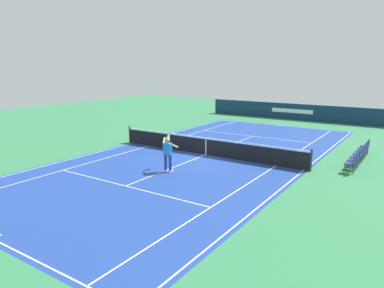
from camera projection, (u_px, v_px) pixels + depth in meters
name	position (u px, v px, depth m)	size (l,w,h in m)	color
ground_plane	(206.00, 155.00, 19.92)	(60.00, 60.00, 0.00)	#2D7247
court_slab	(206.00, 155.00, 19.92)	(24.20, 11.40, 0.00)	navy
court_line_markings	(206.00, 155.00, 19.92)	(23.85, 11.05, 0.01)	white
tennis_net	(206.00, 146.00, 19.81)	(0.10, 11.70, 1.08)	#2D2D33
stadium_barrier	(296.00, 112.00, 32.68)	(0.26, 17.00, 1.47)	#112D4C
tennis_player_near	(168.00, 152.00, 16.56)	(1.01, 0.84, 1.70)	navy
tennis_ball	(194.00, 161.00, 18.51)	(0.07, 0.07, 0.07)	#CCE01E
spectator_chair_0	(366.00, 145.00, 19.88)	(0.44, 0.44, 0.88)	#38383D
spectator_chair_1	(364.00, 148.00, 19.29)	(0.44, 0.44, 0.88)	#38383D
spectator_chair_2	(362.00, 150.00, 18.69)	(0.44, 0.44, 0.88)	#38383D
spectator_chair_3	(360.00, 153.00, 18.10)	(0.44, 0.44, 0.88)	#38383D
spectator_chair_4	(357.00, 156.00, 17.51)	(0.44, 0.44, 0.88)	#38383D
spectator_chair_5	(355.00, 159.00, 16.91)	(0.44, 0.44, 0.88)	#38383D
spectator_chair_6	(352.00, 163.00, 16.32)	(0.44, 0.44, 0.88)	#38383D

